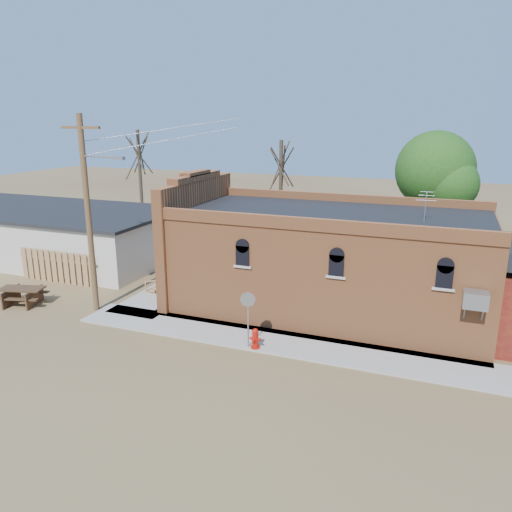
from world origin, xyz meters
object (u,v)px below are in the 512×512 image
(brick_bar, at_px, (323,260))
(stop_sign, at_px, (248,304))
(picnic_table, at_px, (22,294))
(trash_barrel, at_px, (162,300))
(fire_hydrant, at_px, (255,338))
(utility_pole, at_px, (89,211))

(brick_bar, relative_size, stop_sign, 7.09)
(stop_sign, distance_m, picnic_table, 12.12)
(stop_sign, xyz_separation_m, picnic_table, (-12.04, 0.50, -1.29))
(trash_barrel, xyz_separation_m, picnic_table, (-6.70, -1.88, 0.07))
(brick_bar, relative_size, trash_barrel, 19.65)
(fire_hydrant, height_order, stop_sign, stop_sign)
(brick_bar, relative_size, picnic_table, 6.79)
(utility_pole, xyz_separation_m, picnic_table, (-3.86, -0.70, -4.21))
(trash_barrel, bearing_deg, stop_sign, -23.99)
(utility_pole, relative_size, stop_sign, 3.89)
(brick_bar, xyz_separation_m, stop_sign, (-1.60, -5.49, -0.48))
(utility_pole, xyz_separation_m, stop_sign, (8.18, -1.20, -2.91))
(brick_bar, bearing_deg, trash_barrel, -155.82)
(utility_pole, height_order, fire_hydrant, utility_pole)
(brick_bar, height_order, trash_barrel, brick_bar)
(fire_hydrant, xyz_separation_m, picnic_table, (-12.34, 0.50, 0.08))
(utility_pole, relative_size, trash_barrel, 10.79)
(utility_pole, xyz_separation_m, fire_hydrant, (8.48, -1.20, -4.29))
(stop_sign, xyz_separation_m, trash_barrel, (-5.34, 2.38, -1.36))
(stop_sign, bearing_deg, picnic_table, 178.88)
(fire_hydrant, xyz_separation_m, trash_barrel, (-5.64, 2.38, 0.01))
(utility_pole, bearing_deg, picnic_table, -169.71)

